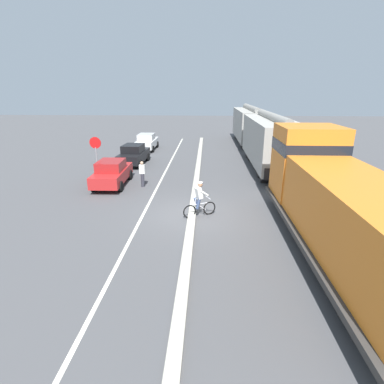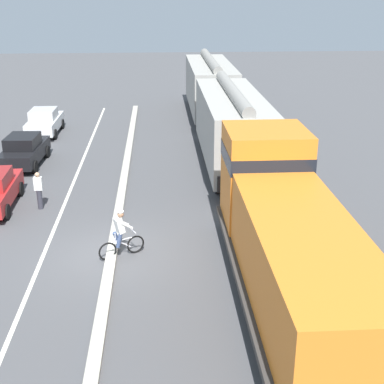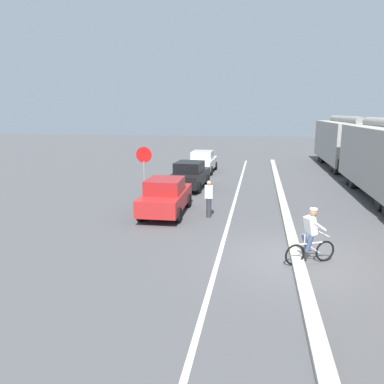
{
  "view_description": "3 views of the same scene",
  "coord_description": "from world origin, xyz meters",
  "px_view_note": "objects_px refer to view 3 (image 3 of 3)",
  "views": [
    {
      "loc": [
        0.65,
        -13.46,
        5.76
      ],
      "look_at": [
        -0.05,
        0.67,
        0.93
      ],
      "focal_mm": 28.0,
      "sensor_mm": 36.0,
      "label": 1
    },
    {
      "loc": [
        1.73,
        -16.83,
        8.82
      ],
      "look_at": [
        2.88,
        1.08,
        1.85
      ],
      "focal_mm": 50.0,
      "sensor_mm": 36.0,
      "label": 2
    },
    {
      "loc": [
        -1.28,
        -11.28,
        4.5
      ],
      "look_at": [
        -4.33,
        5.81,
        0.77
      ],
      "focal_mm": 35.0,
      "sensor_mm": 36.0,
      "label": 3
    }
  ],
  "objects_px": {
    "hopper_car_middle": "(343,142)",
    "cyclist": "(311,238)",
    "parked_car_white": "(203,162)",
    "pedestrian_by_cars": "(209,198)",
    "stop_sign": "(144,165)",
    "parked_car_black": "(190,175)",
    "parked_car_red": "(166,196)"
  },
  "relations": [
    {
      "from": "cyclist",
      "to": "pedestrian_by_cars",
      "type": "bearing_deg",
      "value": 129.12
    },
    {
      "from": "hopper_car_middle",
      "to": "parked_car_red",
      "type": "height_order",
      "value": "hopper_car_middle"
    },
    {
      "from": "parked_car_black",
      "to": "parked_car_white",
      "type": "bearing_deg",
      "value": 91.38
    },
    {
      "from": "stop_sign",
      "to": "parked_car_black",
      "type": "bearing_deg",
      "value": 73.34
    },
    {
      "from": "hopper_car_middle",
      "to": "cyclist",
      "type": "xyz_separation_m",
      "value": [
        -5.1,
        -21.24,
        -1.26
      ]
    },
    {
      "from": "stop_sign",
      "to": "hopper_car_middle",
      "type": "bearing_deg",
      "value": 51.74
    },
    {
      "from": "parked_car_red",
      "to": "parked_car_black",
      "type": "distance_m",
      "value": 5.78
    },
    {
      "from": "parked_car_white",
      "to": "parked_car_red",
      "type": "bearing_deg",
      "value": -89.42
    },
    {
      "from": "parked_car_white",
      "to": "parked_car_black",
      "type": "bearing_deg",
      "value": -88.62
    },
    {
      "from": "parked_car_white",
      "to": "pedestrian_by_cars",
      "type": "relative_size",
      "value": 2.6
    },
    {
      "from": "parked_car_red",
      "to": "cyclist",
      "type": "relative_size",
      "value": 2.47
    },
    {
      "from": "parked_car_black",
      "to": "pedestrian_by_cars",
      "type": "relative_size",
      "value": 2.64
    },
    {
      "from": "stop_sign",
      "to": "pedestrian_by_cars",
      "type": "distance_m",
      "value": 3.79
    },
    {
      "from": "hopper_car_middle",
      "to": "pedestrian_by_cars",
      "type": "bearing_deg",
      "value": -117.65
    },
    {
      "from": "parked_car_black",
      "to": "cyclist",
      "type": "relative_size",
      "value": 2.49
    },
    {
      "from": "parked_car_black",
      "to": "parked_car_white",
      "type": "height_order",
      "value": "same"
    },
    {
      "from": "stop_sign",
      "to": "parked_car_white",
      "type": "bearing_deg",
      "value": 83.57
    },
    {
      "from": "parked_car_white",
      "to": "stop_sign",
      "type": "bearing_deg",
      "value": -96.43
    },
    {
      "from": "parked_car_red",
      "to": "parked_car_white",
      "type": "distance_m",
      "value": 12.02
    },
    {
      "from": "parked_car_white",
      "to": "pedestrian_by_cars",
      "type": "xyz_separation_m",
      "value": [
        2.1,
        -12.23,
        0.03
      ]
    },
    {
      "from": "parked_car_red",
      "to": "stop_sign",
      "type": "bearing_deg",
      "value": 138.1
    },
    {
      "from": "hopper_car_middle",
      "to": "cyclist",
      "type": "relative_size",
      "value": 6.18
    },
    {
      "from": "parked_car_white",
      "to": "cyclist",
      "type": "relative_size",
      "value": 2.46
    },
    {
      "from": "hopper_car_middle",
      "to": "parked_car_black",
      "type": "xyz_separation_m",
      "value": [
        -10.71,
        -10.74,
        -1.26
      ]
    },
    {
      "from": "parked_car_black",
      "to": "pedestrian_by_cars",
      "type": "bearing_deg",
      "value": -72.0
    },
    {
      "from": "parked_car_white",
      "to": "pedestrian_by_cars",
      "type": "height_order",
      "value": "same"
    },
    {
      "from": "hopper_car_middle",
      "to": "pedestrian_by_cars",
      "type": "relative_size",
      "value": 6.54
    },
    {
      "from": "parked_car_red",
      "to": "cyclist",
      "type": "distance_m",
      "value": 7.35
    },
    {
      "from": "cyclist",
      "to": "pedestrian_by_cars",
      "type": "distance_m",
      "value": 5.81
    },
    {
      "from": "parked_car_red",
      "to": "stop_sign",
      "type": "xyz_separation_m",
      "value": [
        -1.34,
        1.2,
        1.21
      ]
    },
    {
      "from": "cyclist",
      "to": "pedestrian_by_cars",
      "type": "xyz_separation_m",
      "value": [
        -3.66,
        4.5,
        0.03
      ]
    },
    {
      "from": "hopper_car_middle",
      "to": "parked_car_white",
      "type": "height_order",
      "value": "hopper_car_middle"
    }
  ]
}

